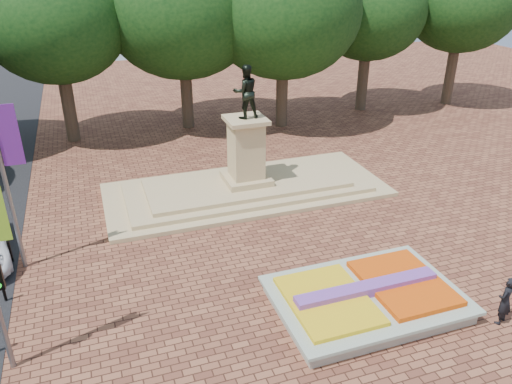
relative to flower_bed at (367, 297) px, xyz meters
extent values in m
plane|color=brown|center=(-1.03, 2.00, -0.38)|extent=(90.00, 90.00, 0.00)
cube|color=gray|center=(-0.03, 0.00, -0.15)|extent=(6.00, 4.00, 0.45)
cube|color=#B0BBA9|center=(-0.03, 0.00, 0.12)|extent=(6.30, 4.30, 0.12)
cube|color=#D63E0B|center=(1.42, 0.00, 0.25)|extent=(2.60, 3.40, 0.22)
cube|color=gold|center=(-1.48, 0.00, 0.24)|extent=(2.60, 3.40, 0.18)
cube|color=#6C389B|center=(-0.03, 0.00, 0.34)|extent=(5.20, 0.55, 0.38)
cube|color=tan|center=(-1.03, 10.00, -0.28)|extent=(14.00, 6.00, 0.20)
cube|color=tan|center=(-1.03, 10.00, -0.08)|extent=(12.00, 5.00, 0.20)
cube|color=tan|center=(-1.03, 10.00, 0.12)|extent=(10.00, 4.00, 0.20)
cube|color=tan|center=(-1.03, 10.00, 0.37)|extent=(2.20, 2.20, 0.30)
cube|color=tan|center=(-1.03, 10.00, 1.92)|extent=(1.50, 1.50, 2.80)
cube|color=tan|center=(-1.03, 10.00, 3.42)|extent=(1.90, 1.90, 0.20)
imported|color=black|center=(-1.03, 10.00, 4.77)|extent=(1.22, 0.95, 2.50)
cylinder|color=#32241B|center=(-9.03, 20.00, 1.62)|extent=(0.80, 0.80, 4.00)
ellipsoid|color=black|center=(-9.03, 20.00, 6.32)|extent=(8.80, 8.80, 7.48)
cylinder|color=#32241B|center=(-2.03, 20.00, 1.62)|extent=(0.80, 0.80, 4.00)
ellipsoid|color=black|center=(-2.03, 20.00, 6.32)|extent=(8.80, 8.80, 7.48)
cylinder|color=#32241B|center=(4.97, 20.00, 1.62)|extent=(0.80, 0.80, 4.00)
ellipsoid|color=black|center=(4.97, 20.00, 6.32)|extent=(8.80, 8.80, 7.48)
cylinder|color=#32241B|center=(11.97, 20.00, 1.62)|extent=(0.80, 0.80, 4.00)
ellipsoid|color=black|center=(11.97, 20.00, 6.32)|extent=(8.80, 8.80, 7.48)
cylinder|color=#32241B|center=(18.97, 20.00, 1.62)|extent=(0.80, 0.80, 4.00)
ellipsoid|color=black|center=(18.97, 20.00, 6.32)|extent=(8.80, 8.80, 7.48)
cylinder|color=slate|center=(-11.23, 6.50, 3.12)|extent=(0.16, 0.16, 7.00)
cube|color=#69218B|center=(-10.78, 6.50, 4.92)|extent=(0.70, 0.04, 2.20)
cylinder|color=black|center=(-11.73, 4.40, 0.07)|extent=(0.10, 0.10, 0.90)
sphere|color=black|center=(-11.73, 4.40, 0.54)|extent=(0.12, 0.12, 0.12)
cylinder|color=black|center=(-11.73, 7.00, 0.07)|extent=(0.10, 0.10, 0.90)
sphere|color=black|center=(-11.73, 7.00, 0.54)|extent=(0.12, 0.12, 0.12)
imported|color=black|center=(3.76, -2.17, 0.49)|extent=(0.75, 0.64, 1.74)
camera|label=1|loc=(-8.10, -11.74, 10.64)|focal=35.00mm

